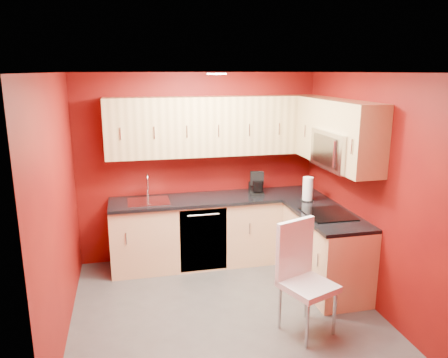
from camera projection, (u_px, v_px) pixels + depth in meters
name	position (u px, v px, depth m)	size (l,w,h in m)	color
floor	(223.00, 308.00, 4.77)	(3.20, 3.20, 0.00)	#4C4947
ceiling	(223.00, 73.00, 4.16)	(3.20, 3.20, 0.00)	white
wall_back	(199.00, 167.00, 5.88)	(3.20, 3.20, 0.00)	maroon
wall_front	(271.00, 257.00, 3.05)	(3.20, 3.20, 0.00)	maroon
wall_left	(58.00, 209.00, 4.12)	(3.00, 3.00, 0.00)	maroon
wall_right	(365.00, 189.00, 4.81)	(3.00, 3.00, 0.00)	maroon
base_cabinets_back	(218.00, 231.00, 5.84)	(2.80, 0.60, 0.87)	#EEC688
base_cabinets_right	(325.00, 251.00, 5.18)	(0.60, 1.30, 0.87)	#EEC688
countertop_back	(218.00, 198.00, 5.72)	(2.80, 0.63, 0.04)	black
countertop_right	(327.00, 215.00, 5.05)	(0.63, 1.27, 0.04)	black
upper_cabinets_back	(216.00, 126.00, 5.62)	(2.80, 0.35, 0.75)	#D2B777
upper_cabinets_right	(335.00, 127.00, 5.04)	(0.35, 1.55, 0.75)	#D2B777
microwave	(341.00, 150.00, 4.86)	(0.42, 0.76, 0.42)	silver
cooktop	(328.00, 214.00, 5.01)	(0.50, 0.55, 0.01)	black
sink	(148.00, 198.00, 5.52)	(0.52, 0.42, 0.35)	silver
dishwasher_front	(204.00, 240.00, 5.51)	(0.60, 0.02, 0.82)	black
downlight	(217.00, 74.00, 4.45)	(0.20, 0.20, 0.01)	white
coffee_maker	(257.00, 184.00, 5.80)	(0.18, 0.24, 0.30)	black
napkin_holder	(255.00, 187.00, 5.93)	(0.13, 0.13, 0.14)	black
paper_towel	(308.00, 189.00, 5.52)	(0.17, 0.17, 0.30)	white
dining_chair	(308.00, 280.00, 4.20)	(0.45, 0.47, 1.11)	white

